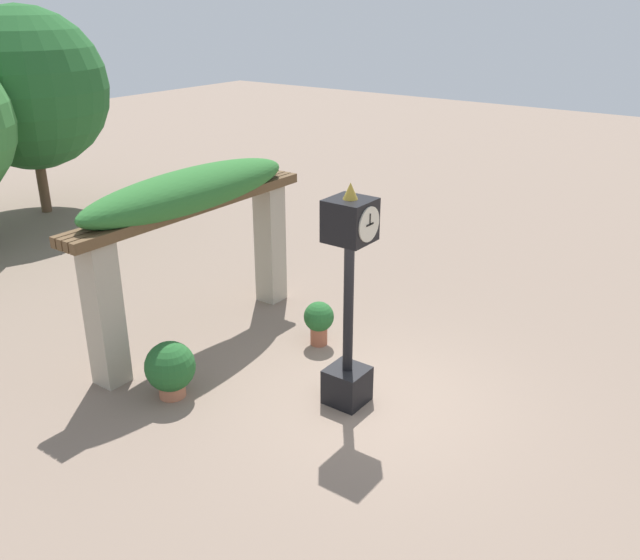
% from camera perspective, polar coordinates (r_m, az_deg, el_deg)
% --- Properties ---
extents(ground_plane, '(60.00, 60.00, 0.00)m').
position_cam_1_polar(ground_plane, '(10.43, 4.31, -10.00)').
color(ground_plane, '#7F6B5B').
extents(pedestal_clock, '(0.59, 0.64, 3.37)m').
position_cam_1_polar(pedestal_clock, '(9.56, 2.42, -1.55)').
color(pedestal_clock, black).
rests_on(pedestal_clock, ground).
extents(pergola, '(4.96, 1.04, 3.03)m').
position_cam_1_polar(pergola, '(11.54, -10.69, 5.87)').
color(pergola, '#A89E89').
rests_on(pergola, ground).
extents(potted_plant_near_left, '(0.53, 0.53, 0.79)m').
position_cam_1_polar(potted_plant_near_left, '(11.72, -0.10, -3.37)').
color(potted_plant_near_left, '#9E563D').
rests_on(potted_plant_near_left, ground).
extents(potted_plant_near_right, '(0.77, 0.77, 0.89)m').
position_cam_1_polar(potted_plant_near_right, '(10.48, -12.50, -7.26)').
color(potted_plant_near_right, '#B26B4C').
rests_on(potted_plant_near_right, ground).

